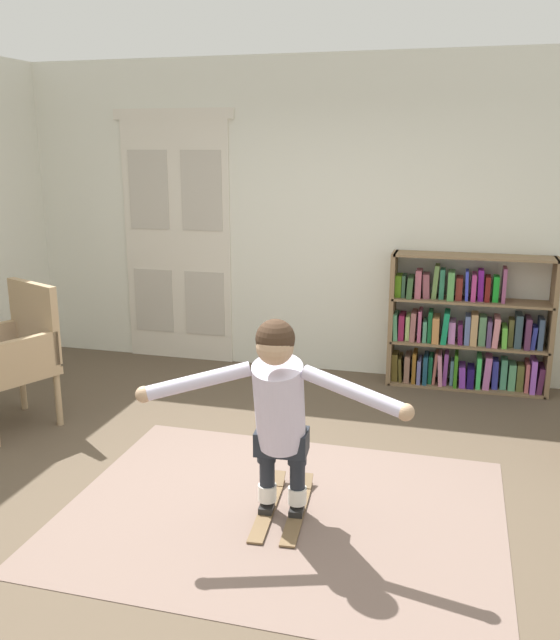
{
  "coord_description": "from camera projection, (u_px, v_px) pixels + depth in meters",
  "views": [
    {
      "loc": [
        1.21,
        -3.59,
        2.12
      ],
      "look_at": [
        0.15,
        0.38,
        1.05
      ],
      "focal_mm": 37.89,
      "sensor_mm": 36.0,
      "label": 1
    }
  ],
  "objects": [
    {
      "name": "ground_plane",
      "position": [
        241.0,
        497.0,
        4.19
      ],
      "size": [
        7.2,
        7.2,
        0.0
      ],
      "primitive_type": "plane",
      "color": "brown"
    },
    {
      "name": "back_wall",
      "position": [
        326.0,
        219.0,
        6.26
      ],
      "size": [
        6.0,
        0.1,
        2.9
      ],
      "primitive_type": "cube",
      "color": "silver",
      "rests_on": "ground"
    },
    {
      "name": "double_door",
      "position": [
        177.0,
        238.0,
        6.63
      ],
      "size": [
        1.22,
        0.05,
        2.45
      ],
      "color": "beige",
      "rests_on": "ground"
    },
    {
      "name": "rug",
      "position": [
        282.0,
        512.0,
        4.01
      ],
      "size": [
        2.57,
        1.98,
        0.01
      ],
      "primitive_type": "cube",
      "color": "#766056",
      "rests_on": "ground"
    },
    {
      "name": "bookshelf",
      "position": [
        464.0,
        332.0,
        5.97
      ],
      "size": [
        1.39,
        0.3,
        1.2
      ],
      "color": "#7D6244",
      "rests_on": "ground"
    },
    {
      "name": "wicker_chair",
      "position": [
        14.0,
        353.0,
        5.14
      ],
      "size": [
        0.8,
        0.8,
        1.1
      ],
      "color": "tan",
      "rests_on": "ground"
    },
    {
      "name": "skis_pair",
      "position": [
        283.0,
        507.0,
        4.03
      ],
      "size": [
        0.33,
        0.77,
        0.07
      ],
      "color": "brown",
      "rests_on": "rug"
    },
    {
      "name": "person_skier",
      "position": [
        279.0,
        404.0,
        3.71
      ],
      "size": [
        1.46,
        0.58,
        1.17
      ],
      "color": "white",
      "rests_on": "skis_pair"
    }
  ]
}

